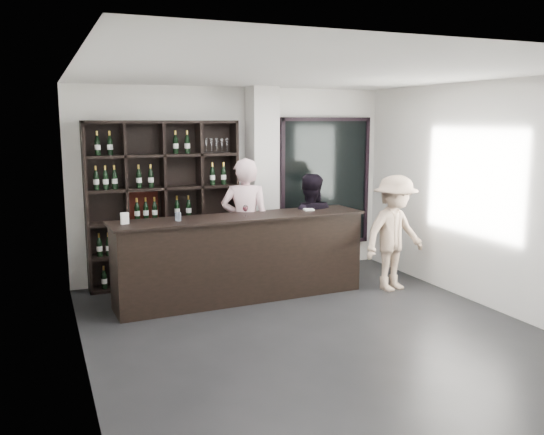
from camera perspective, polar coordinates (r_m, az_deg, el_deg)
name	(u,v)px	position (r m, az deg, el deg)	size (l,w,h in m)	color
floor	(312,331)	(6.79, 4.01, -11.15)	(5.00, 5.50, 0.01)	black
wine_shelf	(164,204)	(8.51, -10.65, 1.32)	(2.20, 0.35, 2.40)	black
structural_column	(262,183)	(8.81, -0.97, 3.40)	(0.40, 0.40, 2.90)	silver
glass_panel	(325,182)	(9.51, 5.31, 3.51)	(1.60, 0.08, 2.10)	black
tasting_counter	(241,258)	(7.79, -3.05, -3.99)	(3.46, 0.71, 1.14)	black
taster_pink	(245,225)	(8.13, -2.65, -0.73)	(0.69, 0.45, 1.89)	beige
taster_black	(309,229)	(8.54, 3.68, -1.11)	(0.79, 0.62, 1.63)	black
customer	(394,233)	(8.32, 12.04, -1.54)	(1.06, 0.61, 1.65)	tan
wine_glass	(245,210)	(7.61, -2.65, 0.73)	(0.07, 0.07, 0.17)	white
spit_cup	(178,217)	(7.39, -9.29, 0.09)	(0.08, 0.08, 0.11)	silver
napkin_stack	(309,210)	(8.17, 3.66, 0.79)	(0.13, 0.13, 0.02)	white
card_stand	(125,218)	(7.29, -14.39, -0.08)	(0.09, 0.05, 0.14)	white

